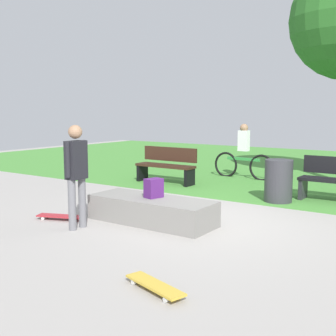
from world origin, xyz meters
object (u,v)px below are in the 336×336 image
(backpack_on_ledge, at_px, (154,188))
(skateboard_by_ledge, at_px, (155,285))
(skater_performing_trick, at_px, (76,169))
(concrete_ledge, at_px, (152,210))
(skateboard_spare, at_px, (60,216))
(cyclist_on_bicycle, at_px, (243,155))
(park_bench_center_lawn, at_px, (167,164))
(trash_bin, at_px, (278,181))

(backpack_on_ledge, relative_size, skateboard_by_ledge, 0.39)
(skater_performing_trick, bearing_deg, concrete_ledge, 51.85)
(backpack_on_ledge, height_order, skater_performing_trick, skater_performing_trick)
(skateboard_by_ledge, xyz_separation_m, skateboard_spare, (-3.08, 1.46, 0.00))
(concrete_ledge, xyz_separation_m, cyclist_on_bicycle, (-0.76, 5.23, 0.42))
(skateboard_by_ledge, bearing_deg, concrete_ledge, 127.24)
(park_bench_center_lawn, height_order, cyclist_on_bicycle, cyclist_on_bicycle)
(skateboard_spare, xyz_separation_m, park_bench_center_lawn, (-0.65, 4.15, 0.42))
(backpack_on_ledge, distance_m, trash_bin, 2.97)
(concrete_ledge, distance_m, skateboard_spare, 1.59)
(skater_performing_trick, relative_size, skateboard_by_ledge, 1.99)
(trash_bin, bearing_deg, concrete_ledge, -112.31)
(backpack_on_ledge, height_order, park_bench_center_lawn, park_bench_center_lawn)
(skateboard_spare, xyz_separation_m, cyclist_on_bicycle, (0.64, 5.98, 0.57))
(concrete_ledge, relative_size, skateboard_spare, 2.64)
(skateboard_spare, height_order, park_bench_center_lawn, park_bench_center_lawn)
(skateboard_by_ledge, bearing_deg, backpack_on_ledge, 126.54)
(skateboard_spare, height_order, cyclist_on_bicycle, cyclist_on_bicycle)
(trash_bin, bearing_deg, skater_performing_trick, -116.85)
(skater_performing_trick, relative_size, cyclist_on_bicycle, 0.90)
(concrete_ledge, height_order, trash_bin, trash_bin)
(skater_performing_trick, height_order, skateboard_by_ledge, skater_performing_trick)
(skater_performing_trick, bearing_deg, cyclist_on_bicycle, 90.07)
(skateboard_by_ledge, bearing_deg, cyclist_on_bicycle, 108.16)
(skateboard_by_ledge, height_order, cyclist_on_bicycle, cyclist_on_bicycle)
(skateboard_by_ledge, xyz_separation_m, cyclist_on_bicycle, (-2.44, 7.44, 0.57))
(cyclist_on_bicycle, bearing_deg, trash_bin, -52.05)
(concrete_ledge, distance_m, cyclist_on_bicycle, 5.30)
(skateboard_spare, relative_size, cyclist_on_bicycle, 0.45)
(trash_bin, bearing_deg, cyclist_on_bicycle, 127.95)
(concrete_ledge, height_order, cyclist_on_bicycle, cyclist_on_bicycle)
(skater_performing_trick, bearing_deg, trash_bin, 63.15)
(park_bench_center_lawn, relative_size, trash_bin, 1.85)
(concrete_ledge, relative_size, trash_bin, 2.49)
(concrete_ledge, height_order, skateboard_by_ledge, concrete_ledge)
(skater_performing_trick, distance_m, cyclist_on_bicycle, 6.20)
(skater_performing_trick, relative_size, trash_bin, 1.89)
(concrete_ledge, bearing_deg, trash_bin, 67.69)
(trash_bin, relative_size, cyclist_on_bicycle, 0.48)
(skater_performing_trick, distance_m, trash_bin, 4.23)
(park_bench_center_lawn, height_order, trash_bin, park_bench_center_lawn)
(concrete_ledge, xyz_separation_m, skateboard_by_ledge, (1.68, -2.21, -0.14))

